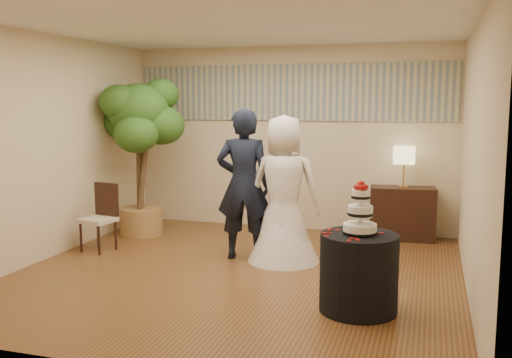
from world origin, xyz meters
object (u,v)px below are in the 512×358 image
(groom, at_px, (244,184))
(console, at_px, (402,213))
(ficus_tree, at_px, (140,156))
(cake_table, at_px, (359,273))
(table_lamp, at_px, (404,167))
(wedding_cake, at_px, (360,208))
(bride, at_px, (284,189))
(side_chair, at_px, (98,218))

(groom, relative_size, console, 2.08)
(console, xyz_separation_m, ficus_tree, (-3.72, -0.84, 0.80))
(cake_table, distance_m, ficus_tree, 4.18)
(table_lamp, xyz_separation_m, ficus_tree, (-3.72, -0.84, 0.13))
(wedding_cake, bearing_deg, console, 85.34)
(wedding_cake, bearing_deg, ficus_tree, 147.80)
(cake_table, distance_m, console, 3.04)
(bride, height_order, cake_table, bride)
(bride, xyz_separation_m, ficus_tree, (-2.37, 0.74, 0.27))
(wedding_cake, distance_m, ficus_tree, 4.11)
(ficus_tree, bearing_deg, side_chair, -95.13)
(bride, bearing_deg, cake_table, 123.90)
(cake_table, bearing_deg, wedding_cake, 0.00)
(bride, distance_m, cake_table, 1.89)
(groom, height_order, ficus_tree, ficus_tree)
(cake_table, xyz_separation_m, console, (0.25, 3.03, 0.01))
(console, height_order, table_lamp, table_lamp)
(bride, xyz_separation_m, table_lamp, (1.35, 1.58, 0.14))
(bride, bearing_deg, console, -133.78)
(console, bearing_deg, wedding_cake, -99.74)
(console, relative_size, table_lamp, 1.57)
(cake_table, height_order, console, console)
(wedding_cake, bearing_deg, groom, 138.57)
(console, xyz_separation_m, table_lamp, (0.00, 0.00, 0.67))
(bride, bearing_deg, side_chair, 2.80)
(groom, relative_size, table_lamp, 3.26)
(wedding_cake, height_order, console, wedding_cake)
(bride, relative_size, console, 1.99)
(cake_table, xyz_separation_m, ficus_tree, (-3.47, 2.19, 0.80))
(groom, distance_m, wedding_cake, 2.15)
(groom, bearing_deg, bride, 172.92)
(cake_table, xyz_separation_m, side_chair, (-3.56, 1.18, 0.07))
(side_chair, bearing_deg, console, 36.97)
(bride, distance_m, console, 2.14)
(groom, xyz_separation_m, console, (1.86, 1.61, -0.57))
(ficus_tree, distance_m, side_chair, 1.24)
(console, height_order, ficus_tree, ficus_tree)
(cake_table, bearing_deg, ficus_tree, 147.80)
(cake_table, xyz_separation_m, wedding_cake, (0.00, 0.00, 0.62))
(table_lamp, bearing_deg, console, 0.00)
(groom, bearing_deg, cake_table, 128.40)
(bride, height_order, wedding_cake, bride)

